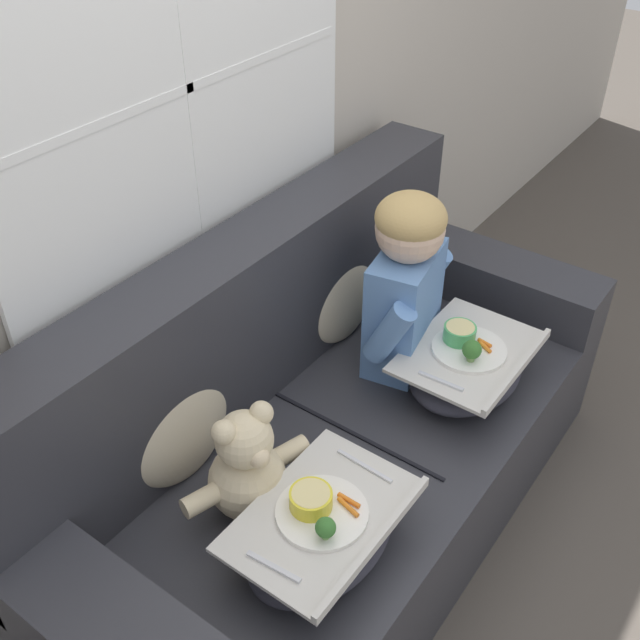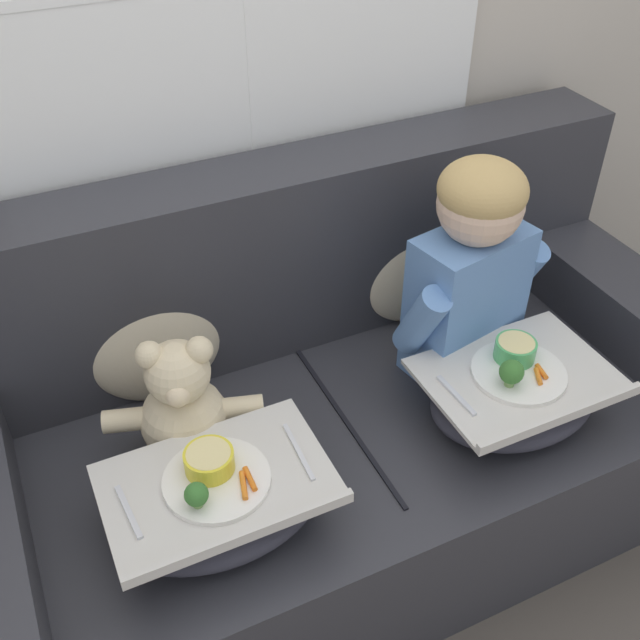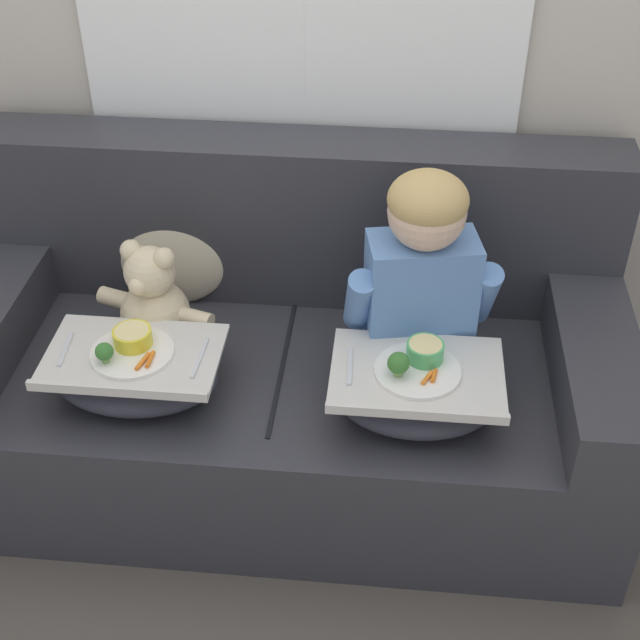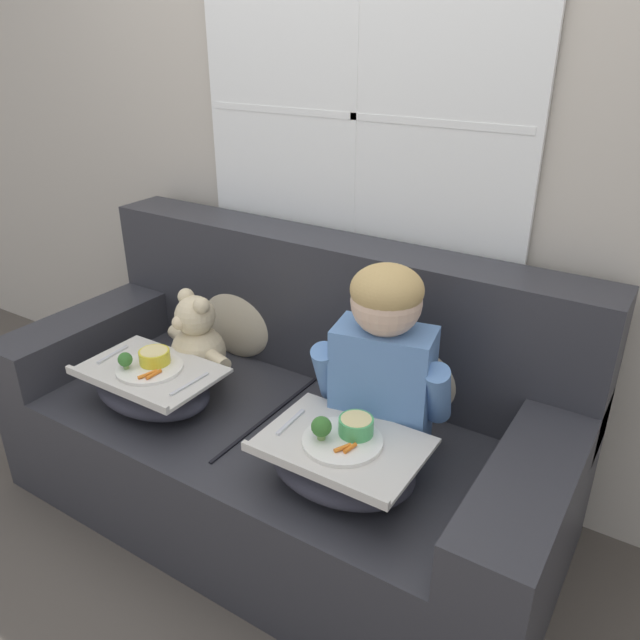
# 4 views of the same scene
# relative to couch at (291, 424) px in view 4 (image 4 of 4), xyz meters

# --- Properties ---
(ground_plane) EXTENTS (14.00, 14.00, 0.00)m
(ground_plane) POSITION_rel_couch_xyz_m (0.00, -0.07, -0.34)
(ground_plane) COLOR #4C443D
(wall_back_with_window) EXTENTS (8.00, 0.08, 2.60)m
(wall_back_with_window) POSITION_rel_couch_xyz_m (0.00, 0.47, 0.96)
(wall_back_with_window) COLOR #BCB2A3
(wall_back_with_window) RESTS_ON ground_plane
(couch) EXTENTS (1.98, 0.93, 0.97)m
(couch) POSITION_rel_couch_xyz_m (0.00, 0.00, 0.00)
(couch) COLOR #2D2D33
(couch) RESTS_ON ground_plane
(throw_pillow_behind_child) EXTENTS (0.38, 0.18, 0.39)m
(throw_pillow_behind_child) POSITION_rel_couch_xyz_m (0.39, 0.21, 0.28)
(throw_pillow_behind_child) COLOR #C1B293
(throw_pillow_behind_child) RESTS_ON couch
(throw_pillow_behind_teddy) EXTENTS (0.38, 0.18, 0.39)m
(throw_pillow_behind_teddy) POSITION_rel_couch_xyz_m (-0.39, 0.21, 0.28)
(throw_pillow_behind_teddy) COLOR #C1B293
(throw_pillow_behind_teddy) RESTS_ON couch
(child_figure) EXTENTS (0.45, 0.25, 0.61)m
(child_figure) POSITION_rel_couch_xyz_m (0.39, -0.05, 0.44)
(child_figure) COLOR #5B84BC
(child_figure) RESTS_ON couch
(teddy_bear) EXTENTS (0.37, 0.27, 0.35)m
(teddy_bear) POSITION_rel_couch_xyz_m (-0.39, -0.05, 0.25)
(teddy_bear) COLOR beige
(teddy_bear) RESTS_ON couch
(lap_tray_child) EXTENTS (0.46, 0.34, 0.23)m
(lap_tray_child) POSITION_rel_couch_xyz_m (0.39, -0.29, 0.18)
(lap_tray_child) COLOR #2D2D38
(lap_tray_child) RESTS_ON child_figure
(lap_tray_teddy) EXTENTS (0.48, 0.32, 0.22)m
(lap_tray_teddy) POSITION_rel_couch_xyz_m (-0.39, -0.29, 0.18)
(lap_tray_teddy) COLOR #2D2D38
(lap_tray_teddy) RESTS_ON teddy_bear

